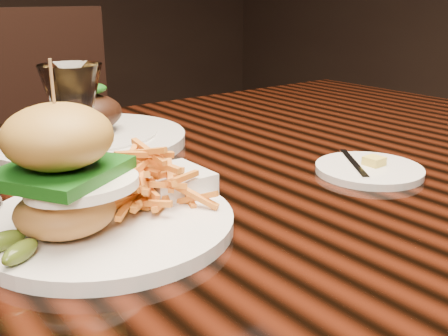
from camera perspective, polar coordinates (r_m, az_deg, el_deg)
dining_table at (r=0.75m, az=-4.99°, el=-6.06°), size 1.60×0.90×0.75m
burger_plate at (r=0.54m, az=-13.25°, el=-2.26°), size 0.26×0.26×0.18m
side_saucer at (r=0.75m, az=15.49°, el=-0.15°), size 0.15×0.15×0.02m
ramekin at (r=0.62m, az=-5.63°, el=-2.04°), size 0.09×0.09×0.04m
wine_glass at (r=0.55m, az=-16.05°, el=6.08°), size 0.06×0.06×0.17m
far_dish at (r=0.88m, az=-14.78°, el=3.64°), size 0.32×0.32×0.10m
chair_far at (r=1.62m, az=-17.77°, el=1.49°), size 0.49×0.49×0.95m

